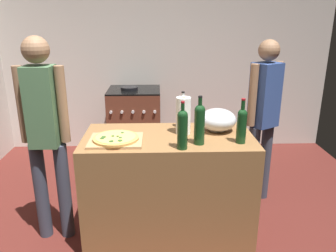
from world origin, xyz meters
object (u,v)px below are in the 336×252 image
Objects in this scene: mixing_bowl at (218,120)px; paper_towel_roll at (183,116)px; wine_bottle_dark at (200,123)px; wine_bottle_clear at (242,124)px; person_in_stripes at (45,129)px; person_in_red at (263,112)px; stove at (135,123)px; pizza at (116,138)px; wine_bottle_green at (182,128)px; wine_bottle_amber at (183,112)px.

mixing_bowl is 1.00× the size of paper_towel_roll.
wine_bottle_clear is (0.32, 0.01, -0.02)m from wine_bottle_dark.
mixing_bowl is 0.18× the size of person_in_stripes.
wine_bottle_dark is at bearing -134.21° from person_in_red.
wine_bottle_dark is at bearing -72.55° from stove.
pizza is 0.36× the size of stove.
wine_bottle_dark reaches higher than wine_bottle_clear.
paper_towel_roll is 0.87× the size of wine_bottle_green.
wine_bottle_dark reaches higher than pizza.
pizza is 1.10× the size of wine_bottle_amber.
wine_bottle_dark is 1.17× the size of wine_bottle_amber.
wine_bottle_amber is at bearing 87.28° from paper_towel_roll.
mixing_bowl is (0.81, 0.24, 0.06)m from pizza.
stove is 0.59× the size of person_in_red.
person_in_stripes reaches higher than stove.
pizza is at bearing -90.51° from stove.
paper_towel_roll is at bearing -92.72° from wine_bottle_amber.
pizza is 0.85m from mixing_bowl.
paper_towel_roll is at bearing 84.50° from wine_bottle_green.
wine_bottle_amber is (-0.09, 0.39, -0.03)m from wine_bottle_dark.
mixing_bowl is at bearing 12.21° from paper_towel_roll.
wine_bottle_amber is (0.53, 0.33, 0.10)m from pizza.
person_in_stripes reaches higher than wine_bottle_dark.
mixing_bowl is 0.67m from person_in_red.
pizza is 0.56m from paper_towel_roll.
wine_bottle_clear is (0.41, -0.37, 0.01)m from wine_bottle_amber.
wine_bottle_amber is 0.33× the size of stove.
mixing_bowl is 0.83× the size of wine_bottle_dark.
wine_bottle_green is 0.46m from wine_bottle_clear.
wine_bottle_dark is at bearing -66.86° from paper_towel_roll.
stove is at bearing 115.97° from mixing_bowl.
mixing_bowl is at bearing 4.38° from person_in_stripes.
wine_bottle_clear is 0.20× the size of person_in_stripes.
stove is at bearing 103.23° from wine_bottle_green.
wine_bottle_amber is at bearing 162.40° from mixing_bowl.
pizza reaches higher than stove.
wine_bottle_clear reaches higher than stove.
wine_bottle_green is at bearing -145.50° from wine_bottle_dark.
person_in_red reaches higher than pizza.
wine_bottle_green reaches higher than wine_bottle_amber.
wine_bottle_clear is 2.21m from stove.
wine_bottle_green reaches higher than pizza.
wine_bottle_amber is 0.92× the size of wine_bottle_clear.
mixing_bowl is 0.32× the size of stove.
wine_bottle_green is 1.10m from person_in_stripes.
wine_bottle_amber reaches higher than stove.
wine_bottle_green is 1.03× the size of wine_bottle_clear.
wine_bottle_clear is at bearing 2.39° from wine_bottle_dark.
pizza is at bearing -161.55° from paper_towel_roll.
wine_bottle_green reaches higher than paper_towel_roll.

